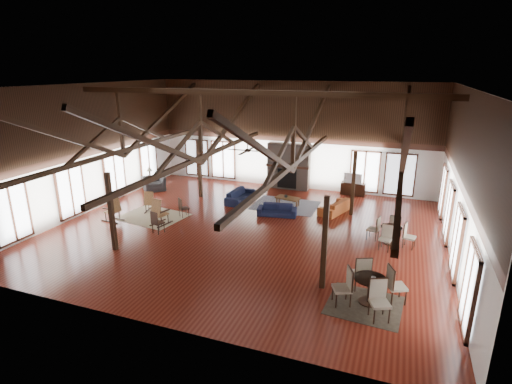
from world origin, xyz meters
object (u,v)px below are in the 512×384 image
(sofa_orange, at_px, (335,206))
(tv_console, at_px, (353,189))
(coffee_table, at_px, (288,199))
(sofa_navy_front, at_px, (277,210))
(armchair, at_px, (154,183))
(cafe_table_far, at_px, (391,232))
(sofa_navy_left, at_px, (240,196))
(cafe_table_near, at_px, (370,286))

(sofa_orange, relative_size, tv_console, 1.57)
(coffee_table, bearing_deg, sofa_navy_front, -81.97)
(armchair, relative_size, cafe_table_far, 0.62)
(coffee_table, relative_size, cafe_table_far, 0.68)
(sofa_navy_left, distance_m, coffee_table, 2.54)
(cafe_table_near, bearing_deg, cafe_table_far, 84.80)
(sofa_navy_left, bearing_deg, cafe_table_near, -131.38)
(sofa_navy_left, height_order, tv_console, tv_console)
(cafe_table_far, bearing_deg, sofa_navy_front, 164.14)
(sofa_orange, bearing_deg, cafe_table_far, 62.35)
(cafe_table_near, height_order, cafe_table_far, cafe_table_near)
(sofa_navy_left, distance_m, cafe_table_near, 10.29)
(sofa_navy_front, xyz_separation_m, cafe_table_near, (4.73, -6.07, 0.31))
(sofa_orange, relative_size, cafe_table_near, 0.94)
(cafe_table_far, bearing_deg, coffee_table, 150.11)
(sofa_orange, distance_m, cafe_table_near, 7.80)
(sofa_navy_left, bearing_deg, cafe_table_far, -105.62)
(sofa_navy_front, height_order, tv_console, tv_console)
(armchair, distance_m, cafe_table_far, 13.28)
(sofa_navy_front, relative_size, cafe_table_near, 0.83)
(coffee_table, height_order, armchair, armchair)
(tv_console, bearing_deg, cafe_table_near, -80.47)
(cafe_table_near, height_order, tv_console, cafe_table_near)
(sofa_navy_front, bearing_deg, sofa_orange, 19.65)
(cafe_table_near, relative_size, tv_console, 1.68)
(sofa_navy_left, relative_size, coffee_table, 1.58)
(cafe_table_near, bearing_deg, armchair, 148.85)
(sofa_navy_front, relative_size, cafe_table_far, 0.95)
(coffee_table, height_order, cafe_table_near, cafe_table_near)
(sofa_orange, distance_m, cafe_table_far, 3.90)
(coffee_table, bearing_deg, sofa_navy_left, -165.00)
(sofa_navy_left, relative_size, tv_console, 1.58)
(sofa_navy_front, height_order, sofa_navy_left, sofa_navy_left)
(sofa_orange, relative_size, coffee_table, 1.57)
(cafe_table_far, height_order, tv_console, cafe_table_far)
(sofa_navy_front, distance_m, sofa_navy_left, 2.76)
(coffee_table, xyz_separation_m, cafe_table_far, (5.04, -2.89, 0.08))
(armchair, bearing_deg, cafe_table_far, -60.14)
(sofa_navy_front, height_order, coffee_table, sofa_navy_front)
(sofa_navy_front, bearing_deg, sofa_navy_left, 141.80)
(sofa_navy_left, height_order, cafe_table_far, cafe_table_far)
(cafe_table_far, xyz_separation_m, tv_console, (-2.21, 6.03, -0.16))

